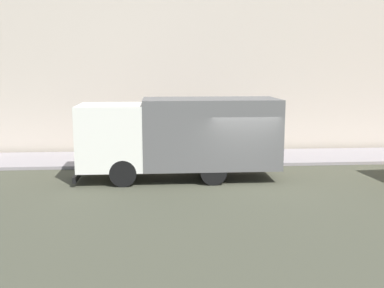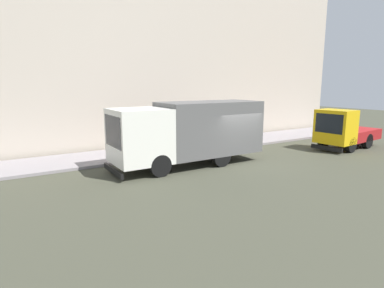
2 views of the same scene
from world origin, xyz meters
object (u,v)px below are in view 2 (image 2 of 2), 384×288
Objects in this scene: street_sign_post at (191,128)px; large_utility_truck at (189,131)px; small_flatbed_truck at (343,131)px; pedestrian_walking at (168,133)px.

large_utility_truck is at bearing 146.27° from street_sign_post.
small_flatbed_truck is at bearing -98.53° from large_utility_truck.
large_utility_truck is at bearing 76.13° from small_flatbed_truck.
large_utility_truck is 10.26m from small_flatbed_truck.
small_flatbed_truck reaches higher than pedestrian_walking.
large_utility_truck is 3.36× the size of street_sign_post.
large_utility_truck reaches higher than pedestrian_walking.
street_sign_post is at bearing -172.57° from pedestrian_walking.
large_utility_truck is 4.29m from pedestrian_walking.
street_sign_post is (2.31, -1.54, -0.23)m from large_utility_truck.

